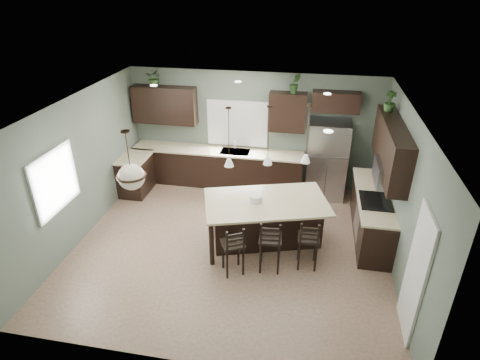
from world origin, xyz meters
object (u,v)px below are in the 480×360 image
(refrigerator, at_px, (327,160))
(serving_dish, at_px, (256,199))
(bar_stool_right, at_px, (308,243))
(bar_stool_left, at_px, (233,249))
(kitchen_island, at_px, (266,222))
(bar_stool_center, at_px, (270,244))
(plant_back_left, at_px, (154,78))

(refrigerator, bearing_deg, serving_dish, -121.38)
(bar_stool_right, bearing_deg, bar_stool_left, -165.81)
(kitchen_island, distance_m, bar_stool_right, 1.04)
(refrigerator, xyz_separation_m, kitchen_island, (-1.15, -2.14, -0.46))
(kitchen_island, distance_m, bar_stool_left, 1.11)
(refrigerator, height_order, bar_stool_center, refrigerator)
(bar_stool_left, xyz_separation_m, bar_stool_right, (1.29, 0.41, 0.01))
(kitchen_island, height_order, plant_back_left, plant_back_left)
(kitchen_island, distance_m, plant_back_left, 4.32)
(refrigerator, height_order, bar_stool_right, refrigerator)
(refrigerator, bearing_deg, bar_stool_center, -108.15)
(bar_stool_center, xyz_separation_m, bar_stool_right, (0.66, 0.19, -0.03))
(bar_stool_center, distance_m, bar_stool_right, 0.69)
(serving_dish, relative_size, plant_back_left, 0.58)
(bar_stool_left, height_order, plant_back_left, plant_back_left)
(refrigerator, distance_m, bar_stool_left, 3.56)
(bar_stool_right, relative_size, plant_back_left, 2.45)
(plant_back_left, bearing_deg, bar_stool_left, -52.83)
(refrigerator, height_order, serving_dish, refrigerator)
(bar_stool_left, relative_size, bar_stool_center, 0.93)
(kitchen_island, xyz_separation_m, bar_stool_center, (0.18, -0.81, 0.07))
(bar_stool_right, height_order, plant_back_left, plant_back_left)
(kitchen_island, relative_size, serving_dish, 9.65)
(serving_dish, bearing_deg, bar_stool_left, -104.86)
(refrigerator, bearing_deg, bar_stool_left, -116.80)
(refrigerator, relative_size, serving_dish, 7.71)
(serving_dish, relative_size, bar_stool_center, 0.22)
(bar_stool_right, bearing_deg, serving_dish, 148.42)
(serving_dish, bearing_deg, bar_stool_right, -28.22)
(serving_dish, xyz_separation_m, bar_stool_right, (1.03, -0.55, -0.49))
(bar_stool_center, bearing_deg, bar_stool_right, 12.25)
(refrigerator, distance_m, bar_stool_center, 3.12)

